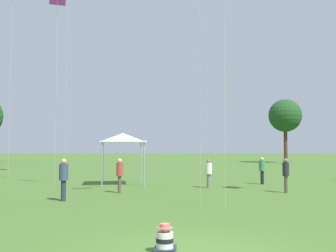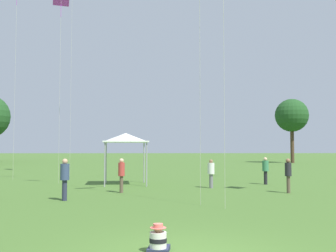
# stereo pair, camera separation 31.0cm
# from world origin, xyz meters

# --- Properties ---
(seated_toddler) EXTENTS (0.52, 0.61, 0.61)m
(seated_toddler) POSITION_xyz_m (-0.57, 0.27, 0.25)
(seated_toddler) COLOR #282D47
(seated_toddler) RESTS_ON ground
(person_standing_0) EXTENTS (0.53, 0.53, 1.62)m
(person_standing_0) POSITION_xyz_m (5.92, 15.38, 0.96)
(person_standing_0) COLOR black
(person_standing_0) RESTS_ON ground
(person_standing_1) EXTENTS (0.41, 0.41, 1.67)m
(person_standing_1) POSITION_xyz_m (-2.34, 11.26, 1.01)
(person_standing_1) COLOR brown
(person_standing_1) RESTS_ON ground
(person_standing_2) EXTENTS (0.44, 0.44, 1.74)m
(person_standing_2) POSITION_xyz_m (-4.44, 8.44, 1.04)
(person_standing_2) COLOR #282D42
(person_standing_2) RESTS_ON ground
(person_standing_3) EXTENTS (0.52, 0.52, 1.56)m
(person_standing_3) POSITION_xyz_m (2.36, 13.34, 0.92)
(person_standing_3) COLOR slate
(person_standing_3) RESTS_ON ground
(person_standing_6) EXTENTS (0.38, 0.38, 1.68)m
(person_standing_6) POSITION_xyz_m (5.78, 10.88, 1.01)
(person_standing_6) COLOR brown
(person_standing_6) RESTS_ON ground
(canopy_tent) EXTENTS (2.86, 2.86, 3.07)m
(canopy_tent) POSITION_xyz_m (-2.47, 15.40, 2.77)
(canopy_tent) COLOR white
(canopy_tent) RESTS_ON ground
(kite_5) EXTENTS (1.13, 0.91, 11.94)m
(kite_5) POSITION_xyz_m (-6.62, 16.21, 11.18)
(kite_5) COLOR #B738C6
(kite_5) RESTS_ON ground
(distant_tree_2) EXTENTS (4.79, 4.79, 9.30)m
(distant_tree_2) POSITION_xyz_m (19.03, 48.26, 6.85)
(distant_tree_2) COLOR #473323
(distant_tree_2) RESTS_ON ground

